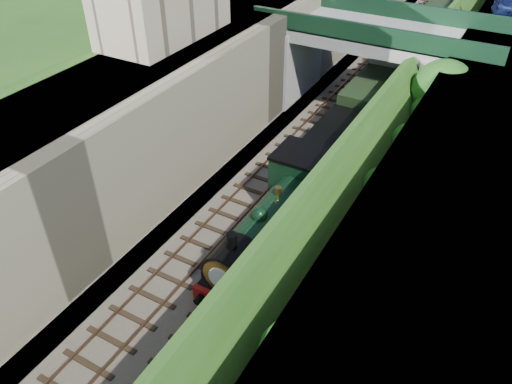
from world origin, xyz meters
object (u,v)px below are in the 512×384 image
object	(u,v)px
locomotive	(276,220)
tender	(334,153)
tree	(445,92)
road_bridge	(383,60)

from	to	relation	value
locomotive	tender	xyz separation A→B (m)	(-0.00, 7.36, -0.27)
tree	locomotive	size ratio (longest dim) A/B	0.65
road_bridge	tender	xyz separation A→B (m)	(0.26, -8.97, -2.46)
tree	tender	world-z (taller)	tree
tree	locomotive	distance (m)	13.15
road_bridge	tree	size ratio (longest dim) A/B	2.42
locomotive	tree	bearing A→B (deg)	68.50
road_bridge	tender	bearing A→B (deg)	-88.37
tree	locomotive	bearing A→B (deg)	-111.50
road_bridge	tree	world-z (taller)	road_bridge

